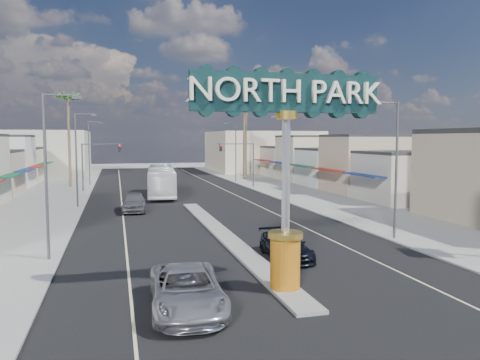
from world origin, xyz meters
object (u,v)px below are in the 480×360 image
car_parked_left (134,202)px  streetlight_r_near (394,162)px  palm_left_far (68,102)px  palm_right_far (246,105)px  streetlight_l_near (49,168)px  streetlight_l_mid (78,155)px  streetlight_r_mid (286,153)px  palm_right_mid (244,113)px  city_bus (161,181)px  streetlight_r_far (235,149)px  gateway_sign (286,155)px  traffic_signal_right (240,156)px  suv_left (187,290)px  traffic_signal_left (98,157)px  streetlight_l_far (90,150)px  suv_right (286,246)px

car_parked_left → streetlight_r_near: bearing=-42.5°
palm_left_far → palm_right_far: size_ratio=0.93×
streetlight_l_near → streetlight_l_mid: same height
streetlight_l_mid → streetlight_r_mid: (20.87, 0.00, 0.00)m
palm_right_mid → city_bus: palm_right_mid is taller
streetlight_r_far → gateway_sign: bearing=-101.8°
traffic_signal_right → streetlight_r_far: bearing=81.1°
palm_right_mid → suv_left: bearing=-107.6°
traffic_signal_left → traffic_signal_right: bearing=0.0°
gateway_sign → streetlight_l_near: 13.19m
traffic_signal_right → palm_right_mid: bearing=72.4°
streetlight_l_mid → streetlight_r_near: bearing=-43.8°
traffic_signal_left → city_bus: size_ratio=0.48×
traffic_signal_right → streetlight_r_near: size_ratio=0.67×
suv_left → car_parked_left: car_parked_left is taller
gateway_sign → streetlight_r_mid: bearing=69.6°
streetlight_l_far → gateway_sign: bearing=-78.2°
streetlight_l_near → streetlight_l_mid: bearing=90.0°
palm_left_far → city_bus: 19.43m
streetlight_l_near → suv_left: (5.98, -9.16, -4.25)m
traffic_signal_right → streetlight_r_far: 8.14m
streetlight_r_near → palm_left_far: bearing=120.4°
suv_left → suv_right: 9.12m
streetlight_r_near → city_bus: (-12.43, 27.29, -3.31)m
palm_left_far → palm_right_mid: palm_left_far is taller
traffic_signal_right → streetlight_l_far: 21.20m
palm_left_far → streetlight_l_mid: bearing=-82.7°
streetlight_l_far → streetlight_r_mid: same height
streetlight_r_mid → suv_right: bearing=-110.4°
traffic_signal_right → car_parked_left: (-14.68, -17.61, -3.40)m
palm_right_mid → streetlight_r_mid: bearing=-95.6°
streetlight_l_mid → suv_right: streetlight_l_mid is taller
streetlight_r_mid → suv_right: (-8.43, -22.72, -4.38)m
streetlight_l_mid → streetlight_l_far: (0.00, 22.00, 0.00)m
palm_right_mid → city_bus: bearing=-128.7°
streetlight_l_far → streetlight_r_far: size_ratio=1.00×
streetlight_l_near → streetlight_r_far: bearing=63.6°
palm_left_far → city_bus: size_ratio=1.04×
gateway_sign → suv_left: size_ratio=1.56×
traffic_signal_right → streetlight_l_mid: bearing=-144.5°
traffic_signal_right → suv_left: (-13.64, -43.16, -3.46)m
streetlight_r_far → suv_left: 53.45m
streetlight_r_mid → suv_right: streetlight_r_mid is taller
traffic_signal_left → palm_right_far: bearing=36.7°
city_bus → traffic_signal_right: bearing=35.5°
traffic_signal_left → streetlight_r_mid: 24.11m
streetlight_r_near → palm_right_far: 52.71m
gateway_sign → streetlight_r_near: gateway_sign is taller
palm_left_far → gateway_sign: bearing=-74.9°
palm_left_far → car_parked_left: bearing=-72.4°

